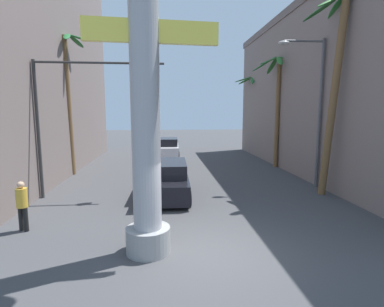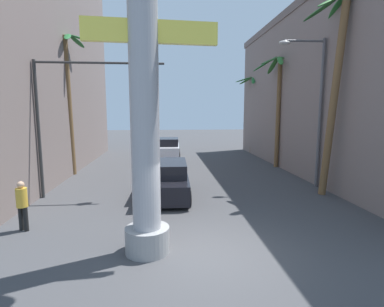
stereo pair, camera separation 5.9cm
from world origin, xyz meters
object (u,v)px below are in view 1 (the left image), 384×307
(street_lamp, at_px, (314,100))
(car_lead, at_px, (166,180))
(palm_tree_mid_left, at_px, (68,94))
(car_far, at_px, (167,148))
(pedestrian_curb_left, at_px, (22,202))
(traffic_light_mast, at_px, (77,101))
(palm_tree_mid_right, at_px, (278,90))
(palm_tree_far_right, at_px, (253,106))
(palm_tree_near_right, at_px, (335,74))
(neon_sign_pole, at_px, (144,39))

(street_lamp, relative_size, car_lead, 1.52)
(palm_tree_mid_left, bearing_deg, street_lamp, -17.22)
(car_far, xyz_separation_m, pedestrian_curb_left, (-4.80, -15.35, 0.21))
(street_lamp, distance_m, traffic_light_mast, 11.07)
(car_lead, xyz_separation_m, car_far, (0.23, 11.68, -0.00))
(palm_tree_mid_right, relative_size, palm_tree_far_right, 1.07)
(car_far, height_order, palm_tree_mid_left, palm_tree_mid_left)
(car_lead, relative_size, palm_tree_far_right, 0.68)
(palm_tree_near_right, bearing_deg, car_lead, 175.21)
(palm_tree_far_right, bearing_deg, car_lead, -121.05)
(car_far, distance_m, palm_tree_near_right, 14.99)
(palm_tree_near_right, bearing_deg, neon_sign_pole, -148.31)
(traffic_light_mast, height_order, palm_tree_mid_left, palm_tree_mid_left)
(car_far, xyz_separation_m, palm_tree_far_right, (7.81, 1.67, 3.49))
(pedestrian_curb_left, bearing_deg, palm_tree_far_right, 53.46)
(traffic_light_mast, height_order, car_lead, traffic_light_mast)
(palm_tree_near_right, bearing_deg, street_lamp, 94.63)
(street_lamp, bearing_deg, palm_tree_near_right, -85.37)
(palm_tree_mid_right, height_order, palm_tree_far_right, palm_tree_mid_right)
(palm_tree_far_right, bearing_deg, car_far, -167.92)
(palm_tree_mid_left, height_order, palm_tree_mid_right, palm_tree_mid_left)
(neon_sign_pole, xyz_separation_m, car_far, (0.75, 17.19, -4.86))
(traffic_light_mast, relative_size, pedestrian_curb_left, 3.67)
(car_far, height_order, pedestrian_curb_left, pedestrian_curb_left)
(neon_sign_pole, distance_m, traffic_light_mast, 6.65)
(street_lamp, distance_m, car_far, 13.37)
(car_lead, relative_size, pedestrian_curb_left, 2.93)
(street_lamp, bearing_deg, car_lead, -172.84)
(neon_sign_pole, relative_size, palm_tree_near_right, 1.32)
(traffic_light_mast, height_order, palm_tree_near_right, palm_tree_near_right)
(car_far, relative_size, palm_tree_far_right, 0.63)
(pedestrian_curb_left, bearing_deg, palm_tree_mid_right, 39.73)
(traffic_light_mast, distance_m, palm_tree_mid_right, 13.01)
(car_lead, bearing_deg, neon_sign_pole, -95.39)
(street_lamp, height_order, palm_tree_mid_left, palm_tree_mid_left)
(car_lead, bearing_deg, street_lamp, 7.16)
(palm_tree_far_right, distance_m, pedestrian_curb_left, 21.44)
(neon_sign_pole, xyz_separation_m, palm_tree_mid_right, (8.11, 11.95, -0.38))
(traffic_light_mast, distance_m, car_lead, 5.13)
(neon_sign_pole, distance_m, car_far, 17.88)
(car_lead, bearing_deg, palm_tree_far_right, 58.95)
(neon_sign_pole, height_order, street_lamp, neon_sign_pole)
(palm_tree_mid_right, bearing_deg, palm_tree_near_right, -91.45)
(car_far, bearing_deg, neon_sign_pole, -92.49)
(car_lead, distance_m, palm_tree_near_right, 8.79)
(car_lead, distance_m, car_far, 11.68)
(neon_sign_pole, bearing_deg, car_far, 87.51)
(palm_tree_far_right, relative_size, pedestrian_curb_left, 4.29)
(neon_sign_pole, height_order, pedestrian_curb_left, neon_sign_pole)
(palm_tree_mid_left, bearing_deg, palm_tree_mid_right, 6.70)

